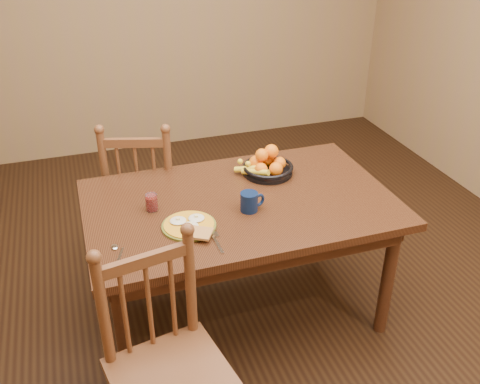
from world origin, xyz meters
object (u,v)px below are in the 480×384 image
object	(u,v)px
chair_far	(144,195)
fruit_bowl	(267,166)
breakfast_plate	(190,225)
dining_table	(240,214)
chair_near	(167,367)
coffee_mug	(250,201)

from	to	relation	value
chair_far	fruit_bowl	xyz separation A→B (m)	(0.65, -0.44, 0.32)
breakfast_plate	fruit_bowl	bearing A→B (deg)	36.46
dining_table	chair_near	world-z (taller)	chair_near
dining_table	coffee_mug	world-z (taller)	coffee_mug
coffee_mug	fruit_bowl	xyz separation A→B (m)	(0.22, 0.35, 0.00)
chair_far	breakfast_plate	xyz separation A→B (m)	(0.10, -0.85, 0.28)
chair_near	coffee_mug	bearing A→B (deg)	37.09
breakfast_plate	fruit_bowl	distance (m)	0.69
chair_near	coffee_mug	world-z (taller)	chair_near
chair_far	fruit_bowl	size ratio (longest dim) A/B	3.08
chair_far	fruit_bowl	distance (m)	0.85
coffee_mug	dining_table	bearing A→B (deg)	98.69
chair_far	chair_near	xyz separation A→B (m)	(-0.14, -1.42, 0.00)
chair_near	fruit_bowl	bearing A→B (deg)	40.17
coffee_mug	chair_far	bearing A→B (deg)	118.67
chair_far	dining_table	bearing A→B (deg)	138.19
chair_near	breakfast_plate	distance (m)	0.68
chair_near	fruit_bowl	distance (m)	1.30
dining_table	breakfast_plate	world-z (taller)	breakfast_plate
chair_far	coffee_mug	bearing A→B (deg)	135.47
dining_table	coffee_mug	xyz separation A→B (m)	(0.02, -0.11, 0.14)
chair_near	dining_table	bearing A→B (deg)	42.37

